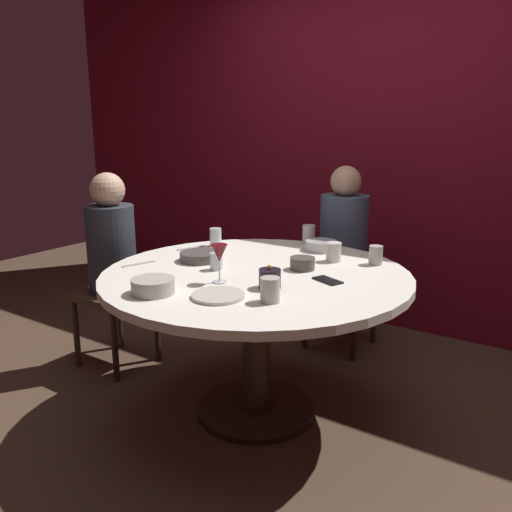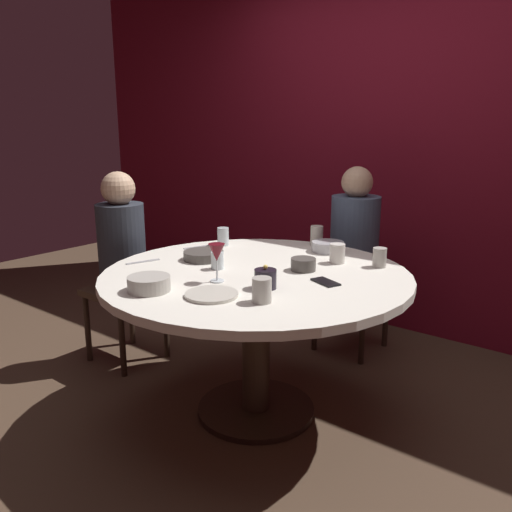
% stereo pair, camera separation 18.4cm
% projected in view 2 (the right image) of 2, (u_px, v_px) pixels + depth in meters
% --- Properties ---
extents(ground_plane, '(8.00, 8.00, 0.00)m').
position_uv_depth(ground_plane, '(256.00, 411.00, 2.72)').
color(ground_plane, '#4C3828').
extents(back_wall, '(6.00, 0.10, 2.60)m').
position_uv_depth(back_wall, '(398.00, 146.00, 3.62)').
color(back_wall, maroon).
rests_on(back_wall, ground).
extents(dining_table, '(1.49, 1.49, 0.75)m').
position_uv_depth(dining_table, '(256.00, 298.00, 2.56)').
color(dining_table, silver).
rests_on(dining_table, ground).
extents(seated_diner_left, '(0.40, 0.40, 1.18)m').
position_uv_depth(seated_diner_left, '(122.00, 247.00, 3.15)').
color(seated_diner_left, '#3F2D1E').
rests_on(seated_diner_left, ground).
extents(seated_diner_back, '(0.40, 0.40, 1.20)m').
position_uv_depth(seated_diner_back, '(354.00, 240.00, 3.31)').
color(seated_diner_back, '#3F2D1E').
rests_on(seated_diner_back, ground).
extents(candle_holder, '(0.10, 0.10, 0.11)m').
position_uv_depth(candle_holder, '(265.00, 279.00, 2.27)').
color(candle_holder, black).
rests_on(candle_holder, dining_table).
extents(wine_glass, '(0.08, 0.08, 0.18)m').
position_uv_depth(wine_glass, '(217.00, 254.00, 2.35)').
color(wine_glass, silver).
rests_on(wine_glass, dining_table).
extents(dinner_plate, '(0.22, 0.22, 0.01)m').
position_uv_depth(dinner_plate, '(212.00, 295.00, 2.18)').
color(dinner_plate, beige).
rests_on(dinner_plate, dining_table).
extents(cell_phone, '(0.16, 0.12, 0.01)m').
position_uv_depth(cell_phone, '(326.00, 282.00, 2.36)').
color(cell_phone, black).
rests_on(cell_phone, dining_table).
extents(bowl_serving_large, '(0.18, 0.18, 0.06)m').
position_uv_depth(bowl_serving_large, '(328.00, 247.00, 2.93)').
color(bowl_serving_large, '#B7B7BC').
rests_on(bowl_serving_large, dining_table).
extents(bowl_salad_center, '(0.18, 0.18, 0.07)m').
position_uv_depth(bowl_salad_center, '(149.00, 284.00, 2.24)').
color(bowl_salad_center, '#B2ADA3').
rests_on(bowl_salad_center, dining_table).
extents(bowl_small_white, '(0.21, 0.21, 0.05)m').
position_uv_depth(bowl_small_white, '(204.00, 255.00, 2.75)').
color(bowl_small_white, '#4C4742').
rests_on(bowl_small_white, dining_table).
extents(bowl_sauce_side, '(0.12, 0.12, 0.06)m').
position_uv_depth(bowl_sauce_side, '(303.00, 264.00, 2.55)').
color(bowl_sauce_side, '#4C4742').
rests_on(bowl_sauce_side, dining_table).
extents(cup_near_candle, '(0.07, 0.07, 0.10)m').
position_uv_depth(cup_near_candle, '(380.00, 257.00, 2.61)').
color(cup_near_candle, '#B2ADA3').
rests_on(cup_near_candle, dining_table).
extents(cup_by_left_diner, '(0.06, 0.06, 0.09)m').
position_uv_depth(cup_by_left_diner, '(217.00, 261.00, 2.58)').
color(cup_by_left_diner, silver).
rests_on(cup_by_left_diner, dining_table).
extents(cup_by_right_diner, '(0.07, 0.07, 0.11)m').
position_uv_depth(cup_by_right_diner, '(317.00, 236.00, 3.08)').
color(cup_by_right_diner, beige).
rests_on(cup_by_right_diner, dining_table).
extents(cup_center_front, '(0.07, 0.07, 0.11)m').
position_uv_depth(cup_center_front, '(223.00, 237.00, 3.07)').
color(cup_center_front, silver).
rests_on(cup_center_front, dining_table).
extents(cup_far_edge, '(0.08, 0.08, 0.10)m').
position_uv_depth(cup_far_edge, '(262.00, 290.00, 2.09)').
color(cup_far_edge, '#B2ADA3').
rests_on(cup_far_edge, dining_table).
extents(cup_beside_wine, '(0.08, 0.08, 0.10)m').
position_uv_depth(cup_beside_wine, '(337.00, 253.00, 2.69)').
color(cup_beside_wine, silver).
rests_on(cup_beside_wine, dining_table).
extents(fork_near_plate, '(0.08, 0.17, 0.01)m').
position_uv_depth(fork_near_plate, '(198.00, 247.00, 3.03)').
color(fork_near_plate, '#B7B7BC').
rests_on(fork_near_plate, dining_table).
extents(knife_near_plate, '(0.07, 0.18, 0.01)m').
position_uv_depth(knife_near_plate, '(143.00, 262.00, 2.71)').
color(knife_near_plate, '#B7B7BC').
rests_on(knife_near_plate, dining_table).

